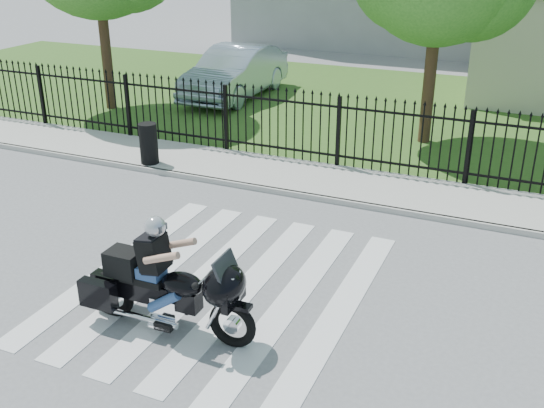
% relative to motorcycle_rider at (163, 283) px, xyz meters
% --- Properties ---
extents(ground, '(120.00, 120.00, 0.00)m').
position_rel_motorcycle_rider_xyz_m(ground, '(0.20, 1.36, -0.74)').
color(ground, slate).
rests_on(ground, ground).
extents(crosswalk, '(5.00, 5.50, 0.01)m').
position_rel_motorcycle_rider_xyz_m(crosswalk, '(0.20, 1.36, -0.74)').
color(crosswalk, silver).
rests_on(crosswalk, ground).
extents(sidewalk, '(40.00, 2.00, 0.12)m').
position_rel_motorcycle_rider_xyz_m(sidewalk, '(0.20, 6.36, -0.68)').
color(sidewalk, '#ADAAA3').
rests_on(sidewalk, ground).
extents(curb, '(40.00, 0.12, 0.12)m').
position_rel_motorcycle_rider_xyz_m(curb, '(0.20, 5.36, -0.68)').
color(curb, '#ADAAA3').
rests_on(curb, ground).
extents(grass_strip, '(40.00, 12.00, 0.02)m').
position_rel_motorcycle_rider_xyz_m(grass_strip, '(0.20, 13.36, -0.73)').
color(grass_strip, '#355B1F').
rests_on(grass_strip, ground).
extents(iron_fence, '(26.00, 0.04, 1.80)m').
position_rel_motorcycle_rider_xyz_m(iron_fence, '(0.20, 7.36, 0.16)').
color(iron_fence, black).
rests_on(iron_fence, ground).
extents(motorcycle_rider, '(2.75, 0.81, 1.82)m').
position_rel_motorcycle_rider_xyz_m(motorcycle_rider, '(0.00, 0.00, 0.00)').
color(motorcycle_rider, black).
rests_on(motorcycle_rider, ground).
extents(parked_car, '(1.82, 5.17, 1.70)m').
position_rel_motorcycle_rider_xyz_m(parked_car, '(-5.25, 12.75, 0.13)').
color(parked_car, '#99AAC1').
rests_on(parked_car, grass_strip).
extents(litter_bin, '(0.54, 0.54, 0.99)m').
position_rel_motorcycle_rider_xyz_m(litter_bin, '(-4.03, 5.66, -0.13)').
color(litter_bin, black).
rests_on(litter_bin, sidewalk).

